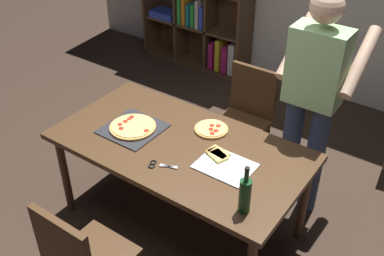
{
  "coord_description": "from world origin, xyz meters",
  "views": [
    {
      "loc": [
        1.54,
        -2.03,
        2.62
      ],
      "look_at": [
        0.0,
        0.15,
        0.8
      ],
      "focal_mm": 42.88,
      "sensor_mm": 36.0,
      "label": 1
    }
  ],
  "objects_px": {
    "pepperoni_pizza_on_tray": "(133,128)",
    "wine_bottle": "(245,195)",
    "dining_table": "(180,152)",
    "second_pizza_plain": "(211,129)",
    "person_serving_pizza": "(313,95)",
    "kitchen_scissors": "(158,165)",
    "chair_far_side": "(246,112)"
  },
  "relations": [
    {
      "from": "kitchen_scissors",
      "to": "second_pizza_plain",
      "type": "distance_m",
      "value": 0.54
    },
    {
      "from": "chair_far_side",
      "to": "kitchen_scissors",
      "type": "bearing_deg",
      "value": -88.72
    },
    {
      "from": "pepperoni_pizza_on_tray",
      "to": "wine_bottle",
      "type": "bearing_deg",
      "value": -13.53
    },
    {
      "from": "wine_bottle",
      "to": "chair_far_side",
      "type": "bearing_deg",
      "value": 118.39
    },
    {
      "from": "dining_table",
      "to": "kitchen_scissors",
      "type": "relative_size",
      "value": 8.96
    },
    {
      "from": "dining_table",
      "to": "second_pizza_plain",
      "type": "relative_size",
      "value": 7.28
    },
    {
      "from": "pepperoni_pizza_on_tray",
      "to": "wine_bottle",
      "type": "distance_m",
      "value": 1.1
    },
    {
      "from": "person_serving_pizza",
      "to": "pepperoni_pizza_on_tray",
      "type": "bearing_deg",
      "value": -141.96
    },
    {
      "from": "kitchen_scissors",
      "to": "chair_far_side",
      "type": "bearing_deg",
      "value": 91.28
    },
    {
      "from": "pepperoni_pizza_on_tray",
      "to": "person_serving_pizza",
      "type": "bearing_deg",
      "value": 38.04
    },
    {
      "from": "chair_far_side",
      "to": "person_serving_pizza",
      "type": "xyz_separation_m",
      "value": [
        0.62,
        -0.22,
        0.49
      ]
    },
    {
      "from": "person_serving_pizza",
      "to": "wine_bottle",
      "type": "xyz_separation_m",
      "value": [
        0.06,
        -1.04,
        -0.13
      ]
    },
    {
      "from": "dining_table",
      "to": "kitchen_scissors",
      "type": "distance_m",
      "value": 0.28
    },
    {
      "from": "second_pizza_plain",
      "to": "dining_table",
      "type": "bearing_deg",
      "value": -108.61
    },
    {
      "from": "wine_bottle",
      "to": "second_pizza_plain",
      "type": "bearing_deg",
      "value": 136.2
    },
    {
      "from": "pepperoni_pizza_on_tray",
      "to": "kitchen_scissors",
      "type": "xyz_separation_m",
      "value": [
        0.41,
        -0.22,
        -0.01
      ]
    },
    {
      "from": "chair_far_side",
      "to": "second_pizza_plain",
      "type": "relative_size",
      "value": 3.7
    },
    {
      "from": "dining_table",
      "to": "wine_bottle",
      "type": "xyz_separation_m",
      "value": [
        0.68,
        -0.3,
        0.19
      ]
    },
    {
      "from": "kitchen_scissors",
      "to": "second_pizza_plain",
      "type": "bearing_deg",
      "value": 83.4
    },
    {
      "from": "dining_table",
      "to": "person_serving_pizza",
      "type": "bearing_deg",
      "value": 49.74
    },
    {
      "from": "second_pizza_plain",
      "to": "pepperoni_pizza_on_tray",
      "type": "bearing_deg",
      "value": -146.31
    },
    {
      "from": "wine_bottle",
      "to": "dining_table",
      "type": "bearing_deg",
      "value": 155.93
    },
    {
      "from": "dining_table",
      "to": "second_pizza_plain",
      "type": "xyz_separation_m",
      "value": [
        0.09,
        0.26,
        0.08
      ]
    },
    {
      "from": "dining_table",
      "to": "pepperoni_pizza_on_tray",
      "type": "distance_m",
      "value": 0.39
    },
    {
      "from": "second_pizza_plain",
      "to": "kitchen_scissors",
      "type": "bearing_deg",
      "value": -96.6
    },
    {
      "from": "dining_table",
      "to": "wine_bottle",
      "type": "bearing_deg",
      "value": -24.07
    },
    {
      "from": "person_serving_pizza",
      "to": "second_pizza_plain",
      "type": "xyz_separation_m",
      "value": [
        -0.54,
        -0.47,
        -0.24
      ]
    },
    {
      "from": "chair_far_side",
      "to": "wine_bottle",
      "type": "relative_size",
      "value": 2.85
    },
    {
      "from": "person_serving_pizza",
      "to": "wine_bottle",
      "type": "distance_m",
      "value": 1.05
    },
    {
      "from": "dining_table",
      "to": "wine_bottle",
      "type": "relative_size",
      "value": 5.6
    },
    {
      "from": "person_serving_pizza",
      "to": "pepperoni_pizza_on_tray",
      "type": "distance_m",
      "value": 1.3
    },
    {
      "from": "pepperoni_pizza_on_tray",
      "to": "wine_bottle",
      "type": "relative_size",
      "value": 1.25
    }
  ]
}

